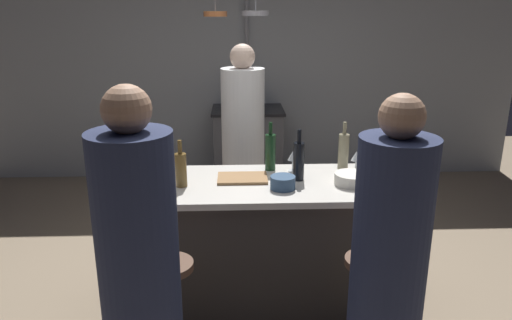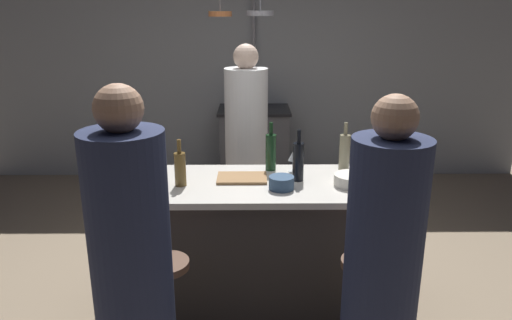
% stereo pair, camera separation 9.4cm
% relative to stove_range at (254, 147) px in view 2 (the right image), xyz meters
% --- Properties ---
extents(ground_plane, '(9.00, 9.00, 0.00)m').
position_rel_stove_range_xyz_m(ground_plane, '(0.00, -2.45, -0.45)').
color(ground_plane, gray).
extents(back_wall, '(6.40, 0.16, 2.60)m').
position_rel_stove_range_xyz_m(back_wall, '(0.00, 0.40, 0.85)').
color(back_wall, '#9EA3A8').
rests_on(back_wall, ground_plane).
extents(kitchen_island, '(1.80, 0.72, 0.90)m').
position_rel_stove_range_xyz_m(kitchen_island, '(0.00, -2.45, 0.01)').
color(kitchen_island, '#332D2B').
rests_on(kitchen_island, ground_plane).
extents(stove_range, '(0.80, 0.64, 0.89)m').
position_rel_stove_range_xyz_m(stove_range, '(0.00, 0.00, 0.00)').
color(stove_range, '#47474C').
rests_on(stove_range, ground_plane).
extents(chef, '(0.36, 0.36, 1.69)m').
position_rel_stove_range_xyz_m(chef, '(-0.07, -1.41, 0.34)').
color(chef, white).
rests_on(chef, ground_plane).
extents(bar_stool_left, '(0.28, 0.28, 0.68)m').
position_rel_stove_range_xyz_m(bar_stool_left, '(-0.49, -3.07, -0.07)').
color(bar_stool_left, '#4C4C51').
rests_on(bar_stool_left, ground_plane).
extents(guest_left, '(0.35, 0.35, 1.67)m').
position_rel_stove_range_xyz_m(guest_left, '(-0.56, -3.45, 0.33)').
color(guest_left, '#262D4C').
rests_on(guest_left, ground_plane).
extents(bar_stool_right, '(0.28, 0.28, 0.68)m').
position_rel_stove_range_xyz_m(bar_stool_right, '(0.57, -3.07, -0.07)').
color(bar_stool_right, '#4C4C51').
rests_on(bar_stool_right, ground_plane).
extents(guest_right, '(0.34, 0.34, 1.62)m').
position_rel_stove_range_xyz_m(guest_right, '(0.56, -3.41, 0.31)').
color(guest_right, '#262D4C').
rests_on(guest_right, ground_plane).
extents(overhead_pot_rack, '(0.57, 1.37, 2.17)m').
position_rel_stove_range_xyz_m(overhead_pot_rack, '(-0.04, -0.38, 1.17)').
color(overhead_pot_rack, gray).
rests_on(overhead_pot_rack, ground_plane).
extents(cutting_board, '(0.32, 0.22, 0.02)m').
position_rel_stove_range_xyz_m(cutting_board, '(-0.09, -2.40, 0.46)').
color(cutting_board, '#997047').
rests_on(cutting_board, kitchen_island).
extents(pepper_mill, '(0.05, 0.05, 0.21)m').
position_rel_stove_range_xyz_m(pepper_mill, '(-0.67, -2.41, 0.56)').
color(pepper_mill, '#382319').
rests_on(pepper_mill, kitchen_island).
extents(wine_bottle_dark, '(0.07, 0.07, 0.33)m').
position_rel_stove_range_xyz_m(wine_bottle_dark, '(0.27, -2.42, 0.58)').
color(wine_bottle_dark, black).
rests_on(wine_bottle_dark, kitchen_island).
extents(wine_bottle_red, '(0.07, 0.07, 0.33)m').
position_rel_stove_range_xyz_m(wine_bottle_red, '(0.10, -2.20, 0.58)').
color(wine_bottle_red, '#143319').
rests_on(wine_bottle_red, kitchen_island).
extents(wine_bottle_white, '(0.07, 0.07, 0.33)m').
position_rel_stove_range_xyz_m(wine_bottle_white, '(0.60, -2.20, 0.58)').
color(wine_bottle_white, gray).
rests_on(wine_bottle_white, kitchen_island).
extents(wine_bottle_amber, '(0.07, 0.07, 0.30)m').
position_rel_stove_range_xyz_m(wine_bottle_amber, '(-0.47, -2.51, 0.57)').
color(wine_bottle_amber, brown).
rests_on(wine_bottle_amber, kitchen_island).
extents(wine_glass_near_right_guest, '(0.07, 0.07, 0.15)m').
position_rel_stove_range_xyz_m(wine_glass_near_right_guest, '(0.25, -2.25, 0.56)').
color(wine_glass_near_right_guest, silver).
rests_on(wine_glass_near_right_guest, kitchen_island).
extents(wine_glass_by_chef, '(0.07, 0.07, 0.15)m').
position_rel_stove_range_xyz_m(wine_glass_by_chef, '(0.67, -2.28, 0.56)').
color(wine_glass_by_chef, silver).
rests_on(wine_glass_by_chef, kitchen_island).
extents(mixing_bowl_blue, '(0.15, 0.15, 0.08)m').
position_rel_stove_range_xyz_m(mixing_bowl_blue, '(0.15, -2.58, 0.49)').
color(mixing_bowl_blue, '#334C6B').
rests_on(mixing_bowl_blue, kitchen_island).
extents(mixing_bowl_ceramic, '(0.22, 0.22, 0.07)m').
position_rel_stove_range_xyz_m(mixing_bowl_ceramic, '(0.59, -2.52, 0.49)').
color(mixing_bowl_ceramic, silver).
rests_on(mixing_bowl_ceramic, kitchen_island).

